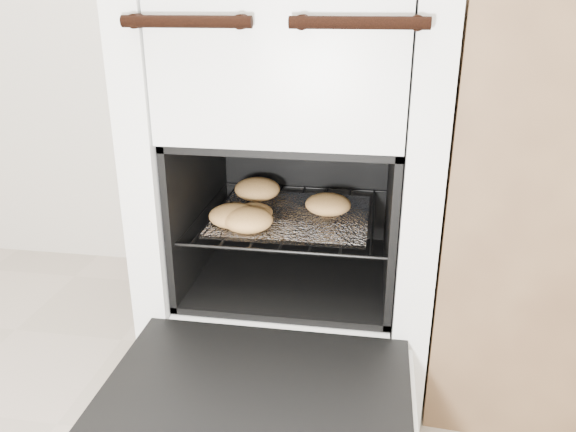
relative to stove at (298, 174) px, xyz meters
name	(u,v)px	position (x,y,z in m)	size (l,w,h in m)	color
stove	(298,174)	(0.00, 0.00, 0.00)	(0.66, 0.73, 1.01)	white
oven_door	(254,403)	(0.00, -0.56, -0.27)	(0.59, 0.46, 0.04)	black
oven_rack	(294,215)	(0.00, -0.07, -0.09)	(0.48, 0.46, 0.01)	black
foil_sheet	(292,216)	(0.00, -0.09, -0.08)	(0.37, 0.33, 0.01)	white
baked_rolls	(261,207)	(-0.07, -0.12, -0.05)	(0.37, 0.36, 0.06)	#E4AD5B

